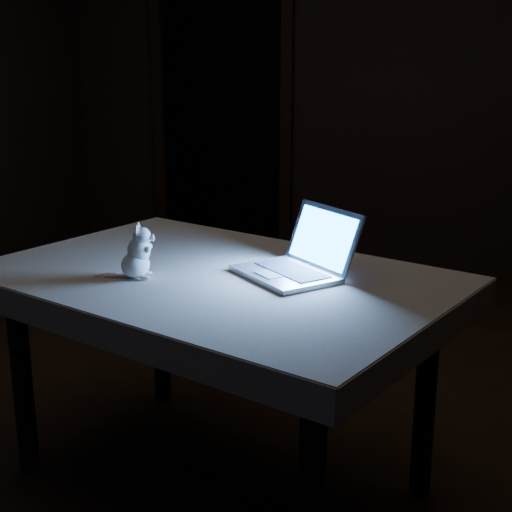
% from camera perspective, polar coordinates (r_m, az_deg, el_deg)
% --- Properties ---
extents(floor, '(5.00, 5.00, 0.00)m').
position_cam_1_polar(floor, '(2.97, -1.64, -13.01)').
color(floor, black).
rests_on(floor, ground).
extents(back_wall, '(4.50, 0.04, 2.60)m').
position_cam_1_polar(back_wall, '(5.01, 9.36, 14.00)').
color(back_wall, black).
rests_on(back_wall, ground).
extents(doorway, '(1.06, 0.36, 2.13)m').
position_cam_1_polar(doorway, '(5.35, -2.63, 11.75)').
color(doorway, black).
rests_on(doorway, back_wall).
extents(table, '(1.55, 1.22, 0.73)m').
position_cam_1_polar(table, '(2.48, -2.96, -9.60)').
color(table, black).
rests_on(table, floor).
extents(tablecloth, '(1.71, 1.45, 0.09)m').
position_cam_1_polar(tablecloth, '(2.36, -5.66, -2.45)').
color(tablecloth, beige).
rests_on(tablecloth, table).
extents(laptop, '(0.42, 0.41, 0.21)m').
position_cam_1_polar(laptop, '(2.28, 2.27, 0.97)').
color(laptop, '#A6A5AA').
rests_on(laptop, tablecloth).
extents(plush_mouse, '(0.16, 0.16, 0.17)m').
position_cam_1_polar(plush_mouse, '(2.31, -9.30, 0.37)').
color(plush_mouse, silver).
rests_on(plush_mouse, tablecloth).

